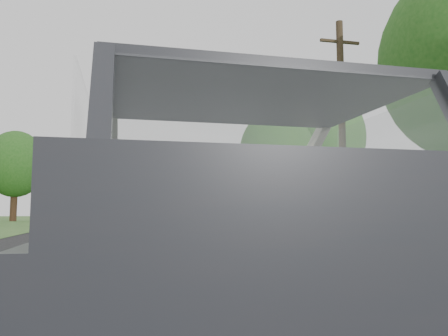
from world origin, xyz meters
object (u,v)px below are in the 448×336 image
cat (237,173)px  utility_pole (342,124)px  highway_sign (230,202)px  other_car (112,211)px  subject_car (232,218)px

cat → utility_pole: (6.92, 11.14, 2.89)m
cat → highway_sign: bearing=72.8°
other_car → highway_sign: bearing=22.5°
other_car → utility_pole: utility_pole is taller
utility_pole → other_car: bearing=123.7°
highway_sign → subject_car: bearing=-87.2°
highway_sign → utility_pole: (0.35, -16.08, 2.56)m
highway_sign → other_car: bearing=-141.0°
subject_car → utility_pole: bearing=58.8°
cat → other_car: 23.91m
subject_car → other_car: 24.48m
cat → utility_pole: size_ratio=0.07×
cat → utility_pole: 13.43m
utility_pole → cat: bearing=-121.8°
subject_car → other_car: other_car is taller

